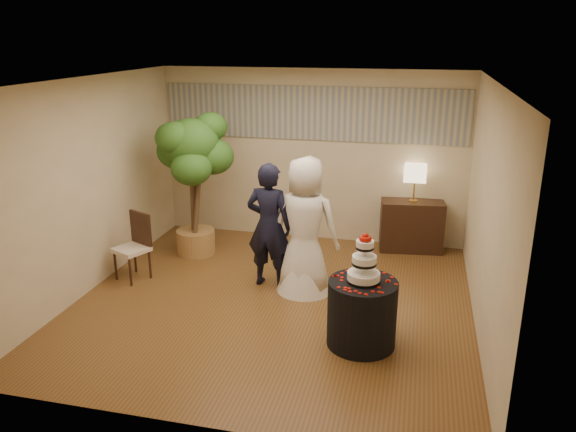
% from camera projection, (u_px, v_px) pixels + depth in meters
% --- Properties ---
extents(floor, '(5.00, 5.00, 0.00)m').
position_uv_depth(floor, '(273.00, 301.00, 7.28)').
color(floor, brown).
rests_on(floor, ground).
extents(ceiling, '(5.00, 5.00, 0.00)m').
position_uv_depth(ceiling, '(271.00, 81.00, 6.41)').
color(ceiling, white).
rests_on(ceiling, wall_back).
extents(wall_back, '(5.00, 0.06, 2.80)m').
position_uv_depth(wall_back, '(312.00, 156.00, 9.16)').
color(wall_back, beige).
rests_on(wall_back, ground).
extents(wall_front, '(5.00, 0.06, 2.80)m').
position_uv_depth(wall_front, '(193.00, 283.00, 4.54)').
color(wall_front, beige).
rests_on(wall_front, ground).
extents(wall_left, '(0.06, 5.00, 2.80)m').
position_uv_depth(wall_left, '(89.00, 186.00, 7.40)').
color(wall_left, beige).
rests_on(wall_left, ground).
extents(wall_right, '(0.06, 5.00, 2.80)m').
position_uv_depth(wall_right, '(487.00, 213.00, 6.30)').
color(wall_right, beige).
rests_on(wall_right, ground).
extents(mural_border, '(4.90, 0.02, 0.85)m').
position_uv_depth(mural_border, '(312.00, 113.00, 8.92)').
color(mural_border, gray).
rests_on(mural_border, wall_back).
extents(groom, '(0.67, 0.48, 1.72)m').
position_uv_depth(groom, '(269.00, 226.00, 7.51)').
color(groom, black).
rests_on(groom, floor).
extents(bride, '(0.98, 0.87, 1.84)m').
position_uv_depth(bride, '(305.00, 226.00, 7.34)').
color(bride, white).
rests_on(bride, floor).
extents(cake_table, '(1.00, 1.00, 0.76)m').
position_uv_depth(cake_table, '(362.00, 313.00, 6.18)').
color(cake_table, black).
rests_on(cake_table, floor).
extents(wedding_cake, '(0.36, 0.36, 0.56)m').
position_uv_depth(wedding_cake, '(364.00, 258.00, 5.98)').
color(wedding_cake, white).
rests_on(wedding_cake, cake_table).
extents(console, '(1.02, 0.55, 0.81)m').
position_uv_depth(console, '(411.00, 226.00, 8.89)').
color(console, black).
rests_on(console, floor).
extents(table_lamp, '(0.34, 0.34, 0.58)m').
position_uv_depth(table_lamp, '(414.00, 184.00, 8.68)').
color(table_lamp, beige).
rests_on(table_lamp, console).
extents(ficus_tree, '(1.50, 1.50, 2.24)m').
position_uv_depth(ficus_tree, '(193.00, 184.00, 8.54)').
color(ficus_tree, '#2F611E').
rests_on(ficus_tree, floor).
extents(side_chair, '(0.58, 0.59, 0.95)m').
position_uv_depth(side_chair, '(131.00, 248.00, 7.82)').
color(side_chair, black).
rests_on(side_chair, floor).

